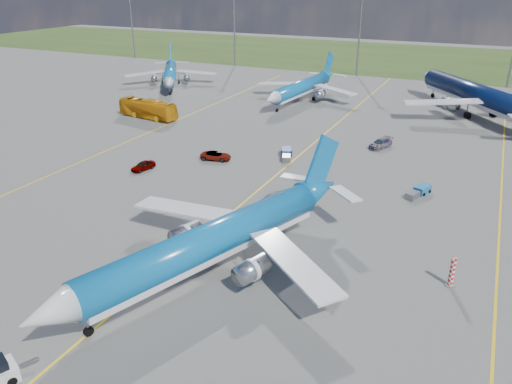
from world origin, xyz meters
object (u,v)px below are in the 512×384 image
at_px(apron_bus, 148,109).
at_px(service_car_a, 143,166).
at_px(bg_jet_nw, 171,85).
at_px(service_car_c, 381,143).
at_px(baggage_tug_w, 419,191).
at_px(service_car_b, 216,156).
at_px(warning_post, 452,272).
at_px(bg_jet_n, 471,114).
at_px(main_airliner, 212,273).
at_px(bg_jet_nnw, 301,101).
at_px(baggage_tug_c, 287,154).

distance_m(apron_bus, service_car_a, 30.32).
distance_m(bg_jet_nw, service_car_c, 68.02).
bearing_deg(baggage_tug_w, service_car_b, -160.11).
bearing_deg(warning_post, apron_bus, 149.08).
distance_m(warning_post, bg_jet_nw, 101.75).
height_order(service_car_c, baggage_tug_w, service_car_c).
height_order(bg_jet_nw, baggage_tug_w, bg_jet_nw).
bearing_deg(apron_bus, bg_jet_n, -53.97).
relative_size(service_car_a, service_car_c, 0.77).
height_order(main_airliner, apron_bus, main_airliner).
height_order(bg_jet_nnw, service_car_a, bg_jet_nnw).
relative_size(warning_post, bg_jet_nw, 0.09).
bearing_deg(bg_jet_nnw, bg_jet_n, 12.56).
relative_size(main_airliner, apron_bus, 2.89).
xyz_separation_m(main_airliner, service_car_b, (-15.82, 28.86, 0.67)).
relative_size(service_car_c, baggage_tug_w, 1.06).
xyz_separation_m(bg_jet_nw, service_car_b, (39.52, -45.65, 0.67)).
relative_size(bg_jet_n, baggage_tug_w, 9.73).
bearing_deg(service_car_b, baggage_tug_c, -70.18).
xyz_separation_m(bg_jet_nw, bg_jet_nnw, (37.63, -2.08, 0.00)).
relative_size(bg_jet_nw, service_car_b, 7.11).
relative_size(bg_jet_n, service_car_a, 11.91).
bearing_deg(apron_bus, baggage_tug_w, -98.55).
height_order(main_airliner, service_car_a, main_airliner).
bearing_deg(main_airliner, service_car_c, 101.59).
bearing_deg(service_car_c, apron_bus, -158.58).
bearing_deg(bg_jet_nnw, service_car_a, -90.62).
height_order(service_car_a, service_car_c, service_car_c).
bearing_deg(baggage_tug_c, baggage_tug_w, -37.39).
height_order(main_airliner, service_car_b, main_airliner).
distance_m(baggage_tug_w, baggage_tug_c, 22.51).
height_order(bg_jet_nnw, service_car_b, bg_jet_nnw).
bearing_deg(bg_jet_n, bg_jet_nw, -34.92).
relative_size(service_car_b, baggage_tug_w, 1.00).
bearing_deg(service_car_c, warning_post, -48.50).
relative_size(bg_jet_n, service_car_b, 9.72).
height_order(bg_jet_n, service_car_c, bg_jet_n).
bearing_deg(main_airliner, apron_bus, 151.75).
bearing_deg(main_airliner, baggage_tug_c, 119.56).
distance_m(bg_jet_nnw, service_car_c, 35.74).
distance_m(warning_post, bg_jet_n, 69.16).
height_order(bg_jet_nw, service_car_a, bg_jet_nw).
xyz_separation_m(bg_jet_nw, baggage_tug_w, (70.80, -46.16, 0.49)).
xyz_separation_m(service_car_c, baggage_tug_c, (-12.58, -11.39, -0.20)).
distance_m(bg_jet_nnw, baggage_tug_w, 55.18).
xyz_separation_m(bg_jet_n, service_car_c, (-12.37, -30.75, 0.74)).
bearing_deg(service_car_c, baggage_tug_w, -42.97).
relative_size(main_airliner, service_car_b, 8.08).
bearing_deg(baggage_tug_w, baggage_tug_c, -175.63).
xyz_separation_m(bg_jet_nnw, service_car_b, (1.89, -43.58, 0.67)).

